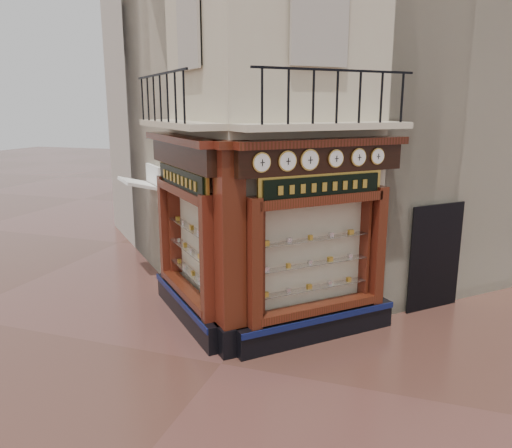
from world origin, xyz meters
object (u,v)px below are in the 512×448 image
at_px(clock_e, 358,157).
at_px(clock_f, 377,156).
at_px(clock_d, 336,158).
at_px(corner_pilaster, 230,253).
at_px(clock_b, 287,161).
at_px(awning, 142,277).
at_px(signboard_left, 181,179).
at_px(clock_c, 310,160).
at_px(signboard_right, 323,186).
at_px(clock_a, 261,162).

relative_size(clock_e, clock_f, 1.07).
bearing_deg(clock_d, corner_pilaster, 167.60).
relative_size(clock_b, clock_d, 1.09).
relative_size(awning, signboard_left, 0.60).
xyz_separation_m(clock_c, signboard_right, (0.18, 0.34, -0.52)).
bearing_deg(corner_pilaster, awning, 95.71).
bearing_deg(clock_c, clock_e, 0.00).
bearing_deg(clock_d, clock_c, 180.00).
xyz_separation_m(corner_pilaster, clock_a, (0.60, -0.00, 1.67)).
height_order(awning, signboard_right, signboard_right).
bearing_deg(awning, corner_pilaster, -174.29).
height_order(clock_d, clock_e, clock_e).
xyz_separation_m(clock_f, signboard_left, (-3.82, -0.74, -0.52)).
xyz_separation_m(clock_a, clock_d, (1.08, 1.08, 0.00)).
distance_m(clock_f, signboard_right, 1.27).
height_order(signboard_left, signboard_right, signboard_left).
bearing_deg(signboard_right, corner_pilaster, 169.75).
height_order(clock_e, signboard_right, clock_e).
distance_m(awning, signboard_left, 4.49).
height_order(clock_b, clock_d, clock_b).
relative_size(clock_b, signboard_left, 0.17).
bearing_deg(clock_d, signboard_right, 150.18).
relative_size(clock_d, signboard_right, 0.17).
bearing_deg(awning, clock_a, -170.37).
xyz_separation_m(corner_pilaster, clock_d, (1.68, 1.07, 1.67)).
distance_m(clock_e, clock_f, 0.45).
xyz_separation_m(clock_d, signboard_left, (-3.14, -0.06, -0.52)).
distance_m(clock_e, signboard_right, 0.89).
bearing_deg(clock_b, clock_a, 180.00).
relative_size(clock_b, clock_f, 1.14).
distance_m(clock_b, signboard_left, 2.56).
height_order(clock_c, awning, clock_c).
distance_m(clock_a, signboard_left, 2.36).
relative_size(corner_pilaster, clock_c, 10.28).
distance_m(clock_a, clock_e, 2.04).
bearing_deg(clock_c, clock_a, -180.00).
distance_m(awning, signboard_right, 6.55).
relative_size(clock_a, clock_d, 1.04).
relative_size(corner_pilaster, clock_d, 11.91).
bearing_deg(clock_a, clock_f, 0.00).
bearing_deg(corner_pilaster, clock_b, -24.76).
bearing_deg(clock_f, awning, 122.14).
distance_m(clock_f, signboard_left, 3.92).
bearing_deg(clock_f, signboard_right, 174.54).
height_order(clock_b, clock_e, clock_b).
distance_m(corner_pilaster, clock_a, 1.78).
height_order(clock_c, signboard_right, clock_c).
bearing_deg(awning, clock_f, -147.86).
distance_m(clock_c, clock_e, 1.08).
height_order(clock_f, awning, clock_f).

